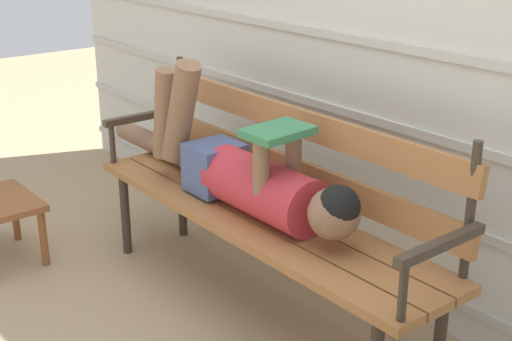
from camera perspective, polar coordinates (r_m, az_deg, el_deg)
The scene contains 4 objects.
ground_plane at distance 3.05m, azimuth -0.93°, elevation -11.40°, with size 12.00×12.00×0.00m, color tan.
park_bench at distance 2.89m, azimuth 1.02°, elevation -2.02°, with size 1.85×0.44×0.92m.
reclining_person at distance 2.89m, azimuth -1.22°, elevation -0.04°, with size 1.73×0.25×0.57m.
footstool at distance 3.59m, azimuth -19.77°, elevation -2.99°, with size 0.45×0.30×0.31m.
Camera 1 is at (2.06, -1.58, 1.60)m, focal length 49.84 mm.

